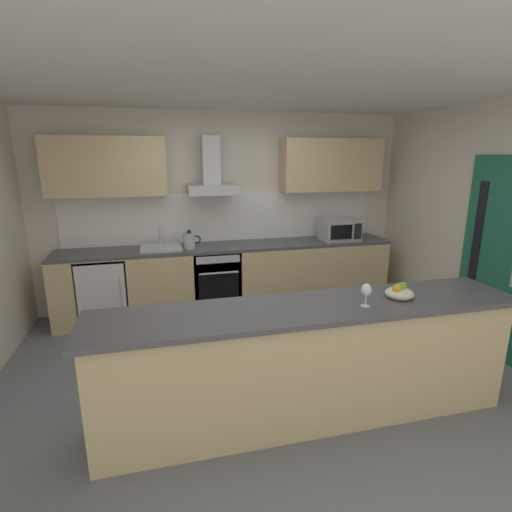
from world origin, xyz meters
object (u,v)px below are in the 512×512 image
(wine_glass, at_px, (366,291))
(microwave, at_px, (339,229))
(range_hood, at_px, (211,176))
(fruit_bowl, at_px, (399,292))
(oven, at_px, (216,279))
(refrigerator, at_px, (105,290))
(kettle, at_px, (189,240))
(sink, at_px, (161,247))

(wine_glass, bearing_deg, microwave, 68.50)
(range_hood, distance_m, wine_glass, 2.80)
(fruit_bowl, bearing_deg, wine_glass, -163.90)
(oven, height_order, refrigerator, oven)
(refrigerator, relative_size, microwave, 1.70)
(wine_glass, bearing_deg, kettle, 114.12)
(microwave, bearing_deg, wine_glass, -111.50)
(kettle, bearing_deg, oven, 6.00)
(microwave, distance_m, wine_glass, 2.62)
(sink, xyz_separation_m, wine_glass, (1.44, -2.48, 0.15))
(refrigerator, relative_size, range_hood, 1.18)
(fruit_bowl, bearing_deg, kettle, 121.68)
(refrigerator, xyz_separation_m, sink, (0.71, 0.01, 0.50))
(range_hood, bearing_deg, fruit_bowl, -65.86)
(refrigerator, bearing_deg, sink, 1.11)
(kettle, bearing_deg, range_hood, 26.96)
(oven, distance_m, sink, 0.82)
(microwave, height_order, sink, microwave)
(microwave, height_order, wine_glass, microwave)
(microwave, height_order, range_hood, range_hood)
(refrigerator, relative_size, fruit_bowl, 3.86)
(refrigerator, height_order, kettle, kettle)
(range_hood, height_order, fruit_bowl, range_hood)
(kettle, bearing_deg, fruit_bowl, -58.32)
(wine_glass, relative_size, fruit_bowl, 0.81)
(refrigerator, xyz_separation_m, wine_glass, (2.15, -2.46, 0.66))
(oven, relative_size, kettle, 2.77)
(oven, distance_m, microwave, 1.83)
(oven, relative_size, microwave, 1.60)
(sink, relative_size, fruit_bowl, 2.27)
(sink, height_order, kettle, sink)
(fruit_bowl, bearing_deg, microwave, 75.36)
(range_hood, bearing_deg, wine_glass, -73.51)
(kettle, xyz_separation_m, fruit_bowl, (1.44, -2.33, -0.00))
(refrigerator, bearing_deg, range_hood, 5.46)
(range_hood, bearing_deg, refrigerator, -174.54)
(sink, height_order, range_hood, range_hood)
(refrigerator, height_order, fruit_bowl, fruit_bowl)
(microwave, relative_size, sink, 1.00)
(microwave, relative_size, range_hood, 0.69)
(refrigerator, xyz_separation_m, range_hood, (1.38, 0.13, 1.36))
(microwave, height_order, kettle, microwave)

